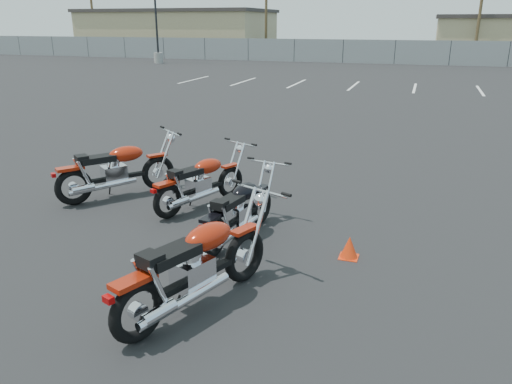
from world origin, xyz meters
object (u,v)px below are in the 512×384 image
(motorcycle_front_red, at_px, (117,170))
(motorcycle_second_black, at_px, (239,210))
(motorcycle_rear_red, at_px, (196,266))
(motorcycle_third_red, at_px, (201,182))

(motorcycle_front_red, relative_size, motorcycle_second_black, 1.04)
(motorcycle_rear_red, bearing_deg, motorcycle_third_red, 113.70)
(motorcycle_second_black, height_order, motorcycle_rear_red, motorcycle_rear_red)
(motorcycle_second_black, bearing_deg, motorcycle_rear_red, -83.80)
(motorcycle_front_red, xyz_separation_m, motorcycle_second_black, (2.81, -1.07, -0.07))
(motorcycle_second_black, xyz_separation_m, motorcycle_third_red, (-1.11, 1.06, 0.01))
(motorcycle_second_black, bearing_deg, motorcycle_third_red, 136.42)
(motorcycle_rear_red, bearing_deg, motorcycle_second_black, 96.20)
(motorcycle_front_red, height_order, motorcycle_third_red, motorcycle_front_red)
(motorcycle_front_red, distance_m, motorcycle_second_black, 3.01)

